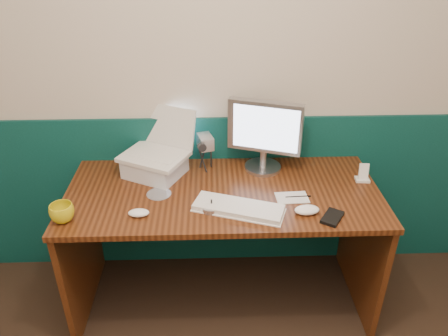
{
  "coord_description": "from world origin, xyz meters",
  "views": [
    {
      "loc": [
        -0.0,
        -0.49,
        1.95
      ],
      "look_at": [
        0.06,
        1.23,
        0.97
      ],
      "focal_mm": 35.0,
      "sensor_mm": 36.0,
      "label": 1
    }
  ],
  "objects_px": {
    "keyboard": "(238,208)",
    "mug": "(62,213)",
    "laptop": "(152,135)",
    "camcorder": "(205,152)",
    "desk": "(223,248)",
    "monitor": "(264,136)"
  },
  "relations": [
    {
      "from": "keyboard",
      "to": "mug",
      "type": "xyz_separation_m",
      "value": [
        -0.81,
        -0.05,
        0.03
      ]
    },
    {
      "from": "laptop",
      "to": "camcorder",
      "type": "distance_m",
      "value": 0.31
    },
    {
      "from": "desk",
      "to": "mug",
      "type": "xyz_separation_m",
      "value": [
        -0.74,
        -0.23,
        0.42
      ]
    },
    {
      "from": "mug",
      "to": "keyboard",
      "type": "bearing_deg",
      "value": 3.74
    },
    {
      "from": "mug",
      "to": "monitor",
      "type": "bearing_deg",
      "value": 25.07
    },
    {
      "from": "desk",
      "to": "laptop",
      "type": "height_order",
      "value": "laptop"
    },
    {
      "from": "keyboard",
      "to": "monitor",
      "type": "bearing_deg",
      "value": 87.33
    },
    {
      "from": "monitor",
      "to": "mug",
      "type": "relative_size",
      "value": 3.58
    },
    {
      "from": "laptop",
      "to": "monitor",
      "type": "relative_size",
      "value": 0.83
    },
    {
      "from": "desk",
      "to": "keyboard",
      "type": "relative_size",
      "value": 3.79
    },
    {
      "from": "camcorder",
      "to": "mug",
      "type": "bearing_deg",
      "value": -160.36
    },
    {
      "from": "keyboard",
      "to": "mug",
      "type": "bearing_deg",
      "value": -157.13
    },
    {
      "from": "monitor",
      "to": "keyboard",
      "type": "height_order",
      "value": "monitor"
    },
    {
      "from": "monitor",
      "to": "keyboard",
      "type": "distance_m",
      "value": 0.47
    },
    {
      "from": "desk",
      "to": "mug",
      "type": "height_order",
      "value": "mug"
    },
    {
      "from": "desk",
      "to": "camcorder",
      "type": "height_order",
      "value": "camcorder"
    },
    {
      "from": "keyboard",
      "to": "laptop",
      "type": "bearing_deg",
      "value": 159.34
    },
    {
      "from": "keyboard",
      "to": "camcorder",
      "type": "distance_m",
      "value": 0.44
    },
    {
      "from": "laptop",
      "to": "monitor",
      "type": "height_order",
      "value": "monitor"
    },
    {
      "from": "mug",
      "to": "laptop",
      "type": "bearing_deg",
      "value": 47.23
    },
    {
      "from": "laptop",
      "to": "desk",
      "type": "bearing_deg",
      "value": 0.28
    },
    {
      "from": "monitor",
      "to": "keyboard",
      "type": "bearing_deg",
      "value": -92.67
    }
  ]
}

